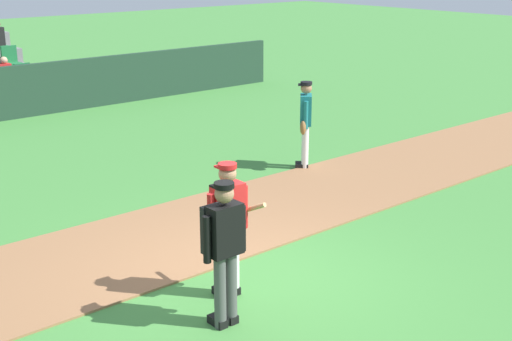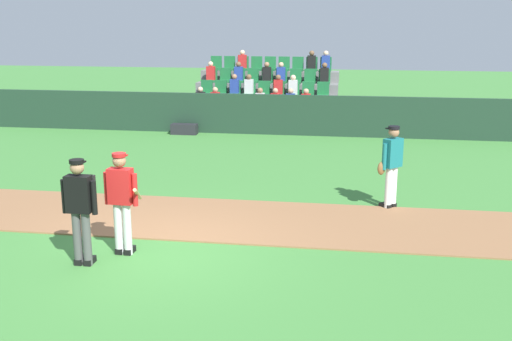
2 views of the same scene
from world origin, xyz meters
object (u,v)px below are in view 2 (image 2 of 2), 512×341
object	(u,v)px
umpire_home_plate	(80,206)
runner_teal_jersey	(391,164)
batter_red_jersey	(122,199)
equipment_bag	(184,129)

from	to	relation	value
umpire_home_plate	runner_teal_jersey	distance (m)	6.40
umpire_home_plate	batter_red_jersey	bearing A→B (deg)	47.83
runner_teal_jersey	equipment_bag	size ratio (longest dim) A/B	1.96
runner_teal_jersey	equipment_bag	bearing A→B (deg)	130.74
batter_red_jersey	runner_teal_jersey	size ratio (longest dim) A/B	1.00
runner_teal_jersey	equipment_bag	xyz separation A→B (m)	(-6.58, 7.64, -0.78)
runner_teal_jersey	batter_red_jersey	bearing A→B (deg)	-143.84
umpire_home_plate	runner_teal_jersey	bearing A→B (deg)	37.47
batter_red_jersey	runner_teal_jersey	distance (m)	5.69
umpire_home_plate	equipment_bag	bearing A→B (deg)	97.45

